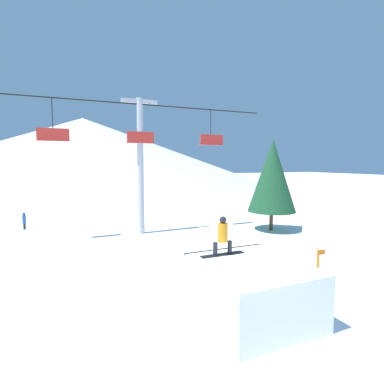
{
  "coord_description": "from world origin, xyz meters",
  "views": [
    {
      "loc": [
        -4.61,
        -6.65,
        4.86
      ],
      "look_at": [
        0.67,
        5.74,
        3.53
      ],
      "focal_mm": 28.0,
      "sensor_mm": 36.0,
      "label": 1
    }
  ],
  "objects_px": {
    "snowboarder": "(223,236)",
    "pine_tree_near": "(272,176)",
    "distant_skier": "(24,220)",
    "snow_ramp": "(251,290)",
    "trail_marker": "(318,265)"
  },
  "relations": [
    {
      "from": "snowboarder",
      "to": "pine_tree_near",
      "type": "relative_size",
      "value": 0.24
    },
    {
      "from": "snowboarder",
      "to": "pine_tree_near",
      "type": "bearing_deg",
      "value": 44.53
    },
    {
      "from": "distant_skier",
      "to": "pine_tree_near",
      "type": "bearing_deg",
      "value": -23.78
    },
    {
      "from": "snow_ramp",
      "to": "distant_skier",
      "type": "bearing_deg",
      "value": 115.67
    },
    {
      "from": "pine_tree_near",
      "to": "snow_ramp",
      "type": "bearing_deg",
      "value": -130.57
    },
    {
      "from": "snowboarder",
      "to": "trail_marker",
      "type": "distance_m",
      "value": 4.74
    },
    {
      "from": "snow_ramp",
      "to": "pine_tree_near",
      "type": "relative_size",
      "value": 0.55
    },
    {
      "from": "pine_tree_near",
      "to": "distant_skier",
      "type": "height_order",
      "value": "pine_tree_near"
    },
    {
      "from": "pine_tree_near",
      "to": "distant_skier",
      "type": "distance_m",
      "value": 18.22
    },
    {
      "from": "pine_tree_near",
      "to": "trail_marker",
      "type": "distance_m",
      "value": 10.03
    },
    {
      "from": "trail_marker",
      "to": "pine_tree_near",
      "type": "bearing_deg",
      "value": 63.3
    },
    {
      "from": "snowboarder",
      "to": "pine_tree_near",
      "type": "distance_m",
      "value": 12.33
    },
    {
      "from": "snow_ramp",
      "to": "pine_tree_near",
      "type": "xyz_separation_m",
      "value": [
        8.28,
        9.67,
        3.06
      ]
    },
    {
      "from": "snow_ramp",
      "to": "distant_skier",
      "type": "xyz_separation_m",
      "value": [
        -8.12,
        16.9,
        -0.2
      ]
    },
    {
      "from": "snow_ramp",
      "to": "trail_marker",
      "type": "height_order",
      "value": "snow_ramp"
    }
  ]
}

